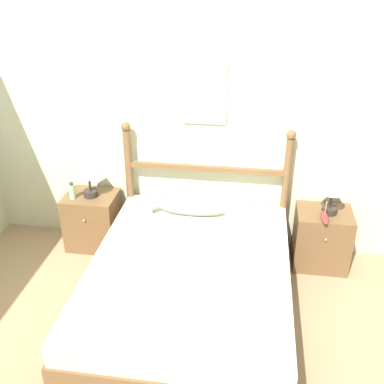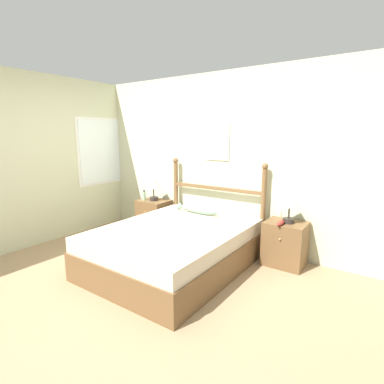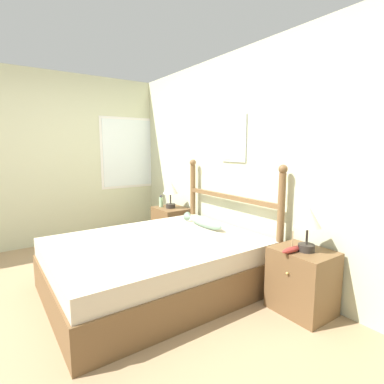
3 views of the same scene
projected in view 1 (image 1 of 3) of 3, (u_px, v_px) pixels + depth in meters
ground_plane at (163, 368)px, 3.24m from camera, size 16.00×16.00×0.00m
wall_back at (197, 123)px, 4.17m from camera, size 6.40×0.08×2.55m
bed at (190, 287)px, 3.64m from camera, size 1.58×2.06×0.52m
headboard at (206, 183)px, 4.31m from camera, size 1.60×0.09×1.29m
nightstand_left at (93, 220)px, 4.53m from camera, size 0.50×0.43×0.57m
nightstand_right at (321, 238)px, 4.24m from camera, size 0.50×0.43×0.57m
table_lamp_left at (88, 170)px, 4.26m from camera, size 0.22×0.22×0.40m
table_lamp_right at (333, 186)px, 3.96m from camera, size 0.22×0.22×0.40m
bottle at (72, 191)px, 4.30m from camera, size 0.06×0.06×0.18m
model_boat at (325, 217)px, 3.98m from camera, size 0.07×0.25×0.18m
fish_pillow at (188, 209)px, 4.12m from camera, size 0.67×0.11×0.13m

